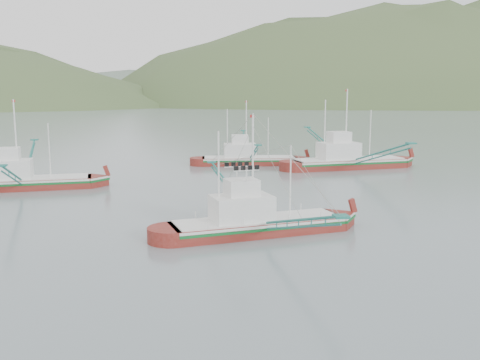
{
  "coord_description": "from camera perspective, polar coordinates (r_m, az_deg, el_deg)",
  "views": [
    {
      "loc": [
        -6.18,
        -37.3,
        10.41
      ],
      "look_at": [
        0.0,
        6.0,
        3.2
      ],
      "focal_mm": 40.0,
      "sensor_mm": 36.0,
      "label": 1
    }
  ],
  "objects": [
    {
      "name": "ridge_distant",
      "position": [
        598.48,
        -4.7,
        8.33
      ],
      "size": [
        960.0,
        400.0,
        240.0
      ],
      "primitive_type": "ellipsoid",
      "color": "slate",
      "rests_on": "ground"
    },
    {
      "name": "bg_boat_far",
      "position": [
        77.33,
        0.85,
        2.64
      ],
      "size": [
        13.83,
        24.62,
        9.97
      ],
      "rotation": [
        0.0,
        0.0,
        -0.07
      ],
      "color": "maroon",
      "rests_on": "ground"
    },
    {
      "name": "bg_boat_right",
      "position": [
        75.14,
        11.39,
        2.64
      ],
      "size": [
        16.38,
        28.71,
        11.69
      ],
      "rotation": [
        0.0,
        0.0,
        0.14
      ],
      "color": "maroon",
      "rests_on": "ground"
    },
    {
      "name": "bg_boat_left",
      "position": [
        62.49,
        -22.32,
        0.52
      ],
      "size": [
        14.57,
        25.66,
        10.43
      ],
      "rotation": [
        0.0,
        0.0,
        0.12
      ],
      "color": "maroon",
      "rests_on": "ground"
    },
    {
      "name": "ground",
      "position": [
        39.21,
        1.25,
        -6.04
      ],
      "size": [
        1200.0,
        1200.0,
        0.0
      ],
      "primitive_type": "plane",
      "color": "slate",
      "rests_on": "ground"
    },
    {
      "name": "headland_right",
      "position": [
        528.28,
        19.84,
        7.68
      ],
      "size": [
        684.0,
        432.0,
        306.0
      ],
      "primitive_type": "ellipsoid",
      "color": "#40552C",
      "rests_on": "ground"
    },
    {
      "name": "main_boat",
      "position": [
        39.6,
        1.73,
        -3.34
      ],
      "size": [
        13.48,
        23.35,
        9.57
      ],
      "rotation": [
        0.0,
        0.0,
        0.21
      ],
      "color": "maroon",
      "rests_on": "ground"
    }
  ]
}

